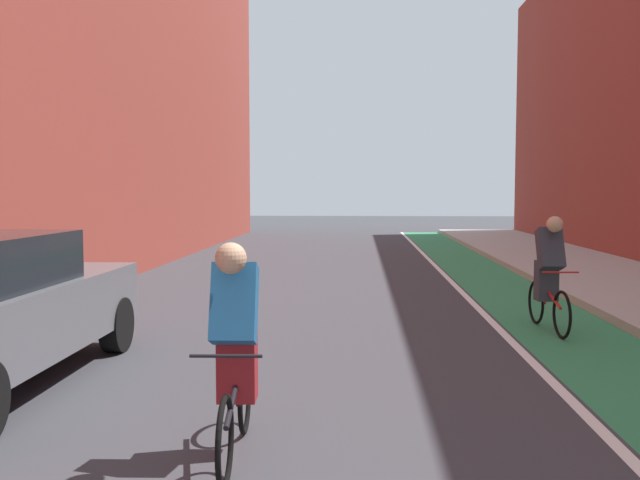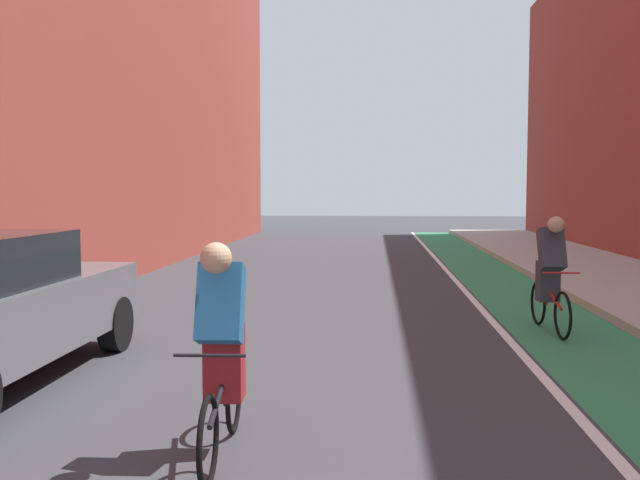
{
  "view_description": "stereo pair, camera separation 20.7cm",
  "coord_description": "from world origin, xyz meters",
  "views": [
    {
      "loc": [
        0.58,
        3.48,
        1.94
      ],
      "look_at": [
        0.03,
        13.18,
        1.26
      ],
      "focal_mm": 39.48,
      "sensor_mm": 36.0,
      "label": 1
    },
    {
      "loc": [
        0.78,
        3.5,
        1.94
      ],
      "look_at": [
        0.03,
        13.18,
        1.26
      ],
      "focal_mm": 39.48,
      "sensor_mm": 36.0,
      "label": 2
    }
  ],
  "objects": [
    {
      "name": "lane_divider_stripe",
      "position": [
        2.55,
        17.14,
        0.0
      ],
      "size": [
        0.12,
        38.27,
        0.0
      ],
      "primitive_type": "cube",
      "color": "white",
      "rests_on": "ground"
    },
    {
      "name": "cyclist_trailing",
      "position": [
        3.2,
        13.29,
        0.81
      ],
      "size": [
        0.48,
        1.69,
        1.6
      ],
      "color": "black",
      "rests_on": "ground"
    },
    {
      "name": "bike_lane_paint",
      "position": [
        3.45,
        17.14,
        0.0
      ],
      "size": [
        1.6,
        38.27,
        0.0
      ],
      "primitive_type": "cube",
      "color": "#2D8451",
      "rests_on": "ground"
    },
    {
      "name": "cyclist_mid",
      "position": [
        -0.31,
        8.45,
        0.8
      ],
      "size": [
        0.48,
        1.67,
        1.59
      ],
      "color": "black",
      "rests_on": "ground"
    },
    {
      "name": "ground_plane",
      "position": [
        0.0,
        15.14,
        0.0
      ],
      "size": [
        84.2,
        84.2,
        0.0
      ],
      "primitive_type": "plane",
      "color": "#38383D"
    }
  ]
}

